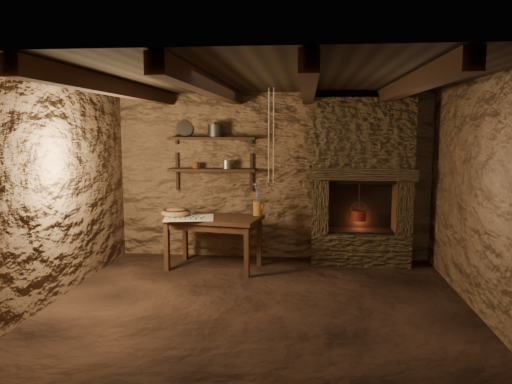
# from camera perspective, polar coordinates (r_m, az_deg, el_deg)

# --- Properties ---
(floor) EXTENTS (4.50, 4.50, 0.00)m
(floor) POSITION_cam_1_polar(r_m,az_deg,el_deg) (5.55, 0.37, -12.60)
(floor) COLOR black
(floor) RESTS_ON ground
(back_wall) EXTENTS (4.50, 0.04, 2.40)m
(back_wall) POSITION_cam_1_polar(r_m,az_deg,el_deg) (7.25, 1.87, 1.81)
(back_wall) COLOR brown
(back_wall) RESTS_ON floor
(front_wall) EXTENTS (4.50, 0.04, 2.40)m
(front_wall) POSITION_cam_1_polar(r_m,az_deg,el_deg) (3.31, -2.90, -4.67)
(front_wall) COLOR brown
(front_wall) RESTS_ON floor
(left_wall) EXTENTS (0.04, 4.00, 2.40)m
(left_wall) POSITION_cam_1_polar(r_m,az_deg,el_deg) (5.92, -21.86, 0.08)
(left_wall) COLOR brown
(left_wall) RESTS_ON floor
(right_wall) EXTENTS (0.04, 4.00, 2.40)m
(right_wall) POSITION_cam_1_polar(r_m,az_deg,el_deg) (5.53, 24.27, -0.50)
(right_wall) COLOR brown
(right_wall) RESTS_ON floor
(ceiling) EXTENTS (4.50, 4.00, 0.04)m
(ceiling) POSITION_cam_1_polar(r_m,az_deg,el_deg) (5.25, 0.39, 12.88)
(ceiling) COLOR black
(ceiling) RESTS_ON back_wall
(beam_far_left) EXTENTS (0.14, 3.95, 0.16)m
(beam_far_left) POSITION_cam_1_polar(r_m,az_deg,el_deg) (5.59, -15.44, 11.36)
(beam_far_left) COLOR black
(beam_far_left) RESTS_ON ceiling
(beam_mid_left) EXTENTS (0.14, 3.95, 0.16)m
(beam_mid_left) POSITION_cam_1_polar(r_m,az_deg,el_deg) (5.31, -5.11, 11.81)
(beam_mid_left) COLOR black
(beam_mid_left) RESTS_ON ceiling
(beam_mid_right) EXTENTS (0.14, 3.95, 0.16)m
(beam_mid_right) POSITION_cam_1_polar(r_m,az_deg,el_deg) (5.22, 5.98, 11.89)
(beam_mid_right) COLOR black
(beam_mid_right) RESTS_ON ceiling
(beam_far_right) EXTENTS (0.14, 3.95, 0.16)m
(beam_far_right) POSITION_cam_1_polar(r_m,az_deg,el_deg) (5.31, 17.05, 11.53)
(beam_far_right) COLOR black
(beam_far_right) RESTS_ON ceiling
(shelf_lower) EXTENTS (1.25, 0.30, 0.04)m
(shelf_lower) POSITION_cam_1_polar(r_m,az_deg,el_deg) (7.19, -5.00, 2.54)
(shelf_lower) COLOR black
(shelf_lower) RESTS_ON back_wall
(shelf_upper) EXTENTS (1.25, 0.30, 0.04)m
(shelf_upper) POSITION_cam_1_polar(r_m,az_deg,el_deg) (7.17, -5.04, 6.13)
(shelf_upper) COLOR black
(shelf_upper) RESTS_ON back_wall
(hearth) EXTENTS (1.43, 0.51, 2.30)m
(hearth) POSITION_cam_1_polar(r_m,az_deg,el_deg) (7.04, 11.94, 1.72)
(hearth) COLOR #372A1B
(hearth) RESTS_ON floor
(work_table) EXTENTS (1.35, 0.92, 0.71)m
(work_table) POSITION_cam_1_polar(r_m,az_deg,el_deg) (6.81, -4.83, -5.53)
(work_table) COLOR #321C11
(work_table) RESTS_ON floor
(linen_cloth) EXTENTS (0.73, 0.62, 0.01)m
(linen_cloth) POSITION_cam_1_polar(r_m,az_deg,el_deg) (6.67, -7.67, -2.94)
(linen_cloth) COLOR white
(linen_cloth) RESTS_ON work_table
(pewter_cutlery_row) EXTENTS (0.57, 0.30, 0.01)m
(pewter_cutlery_row) POSITION_cam_1_polar(r_m,az_deg,el_deg) (6.65, -7.71, -2.88)
(pewter_cutlery_row) COLOR gray
(pewter_cutlery_row) RESTS_ON linen_cloth
(drinking_glasses) EXTENTS (0.21, 0.06, 0.08)m
(drinking_glasses) POSITION_cam_1_polar(r_m,az_deg,el_deg) (6.78, -7.26, -2.38)
(drinking_glasses) COLOR silver
(drinking_glasses) RESTS_ON linen_cloth
(stoneware_jug) EXTENTS (0.15, 0.15, 0.45)m
(stoneware_jug) POSITION_cam_1_polar(r_m,az_deg,el_deg) (6.80, 0.22, -1.08)
(stoneware_jug) COLOR #A5611F
(stoneware_jug) RESTS_ON work_table
(wooden_bowl) EXTENTS (0.47, 0.47, 0.14)m
(wooden_bowl) POSITION_cam_1_polar(r_m,az_deg,el_deg) (6.83, -9.18, -2.39)
(wooden_bowl) COLOR olive
(wooden_bowl) RESTS_ON work_table
(iron_stockpot) EXTENTS (0.25, 0.25, 0.16)m
(iron_stockpot) POSITION_cam_1_polar(r_m,az_deg,el_deg) (7.16, -4.68, 6.93)
(iron_stockpot) COLOR #302D2B
(iron_stockpot) RESTS_ON shelf_upper
(tin_pan) EXTENTS (0.26, 0.20, 0.24)m
(tin_pan) POSITION_cam_1_polar(r_m,az_deg,el_deg) (7.36, -8.18, 7.21)
(tin_pan) COLOR gray
(tin_pan) RESTS_ON shelf_upper
(small_kettle) EXTENTS (0.20, 0.17, 0.19)m
(small_kettle) POSITION_cam_1_polar(r_m,az_deg,el_deg) (7.15, -3.32, 3.17)
(small_kettle) COLOR gray
(small_kettle) RESTS_ON shelf_lower
(rusty_tin) EXTENTS (0.11, 0.11, 0.09)m
(rusty_tin) POSITION_cam_1_polar(r_m,az_deg,el_deg) (7.23, -6.91, 3.07)
(rusty_tin) COLOR #602913
(rusty_tin) RESTS_ON shelf_lower
(red_pot) EXTENTS (0.22, 0.21, 0.54)m
(red_pot) POSITION_cam_1_polar(r_m,az_deg,el_deg) (7.06, 11.65, -2.57)
(red_pot) COLOR maroon
(red_pot) RESTS_ON hearth
(hanging_ropes) EXTENTS (0.08, 0.08, 1.20)m
(hanging_ropes) POSITION_cam_1_polar(r_m,az_deg,el_deg) (6.27, 1.75, 6.46)
(hanging_ropes) COLOR tan
(hanging_ropes) RESTS_ON ceiling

